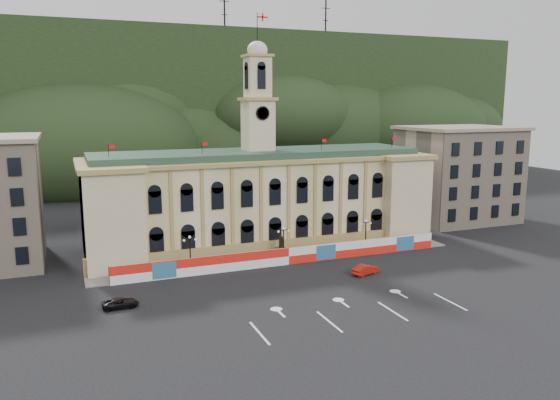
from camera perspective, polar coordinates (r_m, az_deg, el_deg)
name	(u,v)px	position (r m, az deg, el deg)	size (l,w,h in m)	color
ground	(336,298)	(67.16, 5.92, -10.19)	(260.00, 260.00, 0.00)	black
lane_markings	(357,313)	(63.08, 8.06, -11.62)	(26.00, 10.00, 0.02)	white
hill_ridge	(160,114)	(180.08, -12.45, 8.76)	(230.00, 80.00, 64.00)	black
city_hall	(259,198)	(89.67, -2.19, 0.26)	(56.20, 17.60, 37.10)	beige
side_building_right	(458,174)	(113.78, 18.09, 2.64)	(21.00, 17.00, 18.60)	#B9A78E
hoarding_fence	(289,256)	(79.74, 0.92, -5.87)	(50.00, 0.44, 2.50)	red
pavement	(282,259)	(82.43, 0.16, -6.18)	(56.00, 5.50, 0.16)	slate
statue	(281,251)	(82.35, 0.10, -5.39)	(1.40, 1.40, 3.72)	#595651
lamp_left	(190,250)	(76.97, -9.38, -5.20)	(1.96, 0.44, 5.15)	black
lamp_center	(283,241)	(80.96, 0.36, -4.28)	(1.96, 0.44, 5.15)	black
lamp_right	(366,233)	(87.05, 8.95, -3.38)	(1.96, 0.44, 5.15)	black
red_sedan	(365,269)	(76.33, 8.92, -7.18)	(4.43, 2.62, 1.38)	#AF170C
black_suv	(120,303)	(66.34, -16.34, -10.30)	(4.15, 1.94, 1.15)	black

